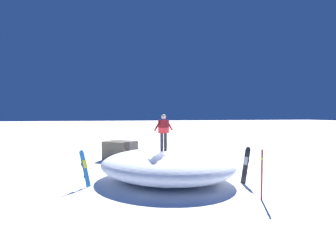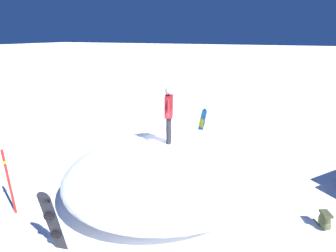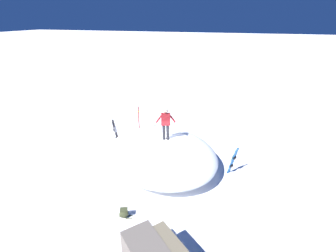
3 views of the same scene
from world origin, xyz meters
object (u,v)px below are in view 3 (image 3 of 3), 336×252
at_px(snowboarder_standing, 166,122).
at_px(trail_marker_pole, 139,119).
at_px(snowboard_secondary_upright, 233,160).
at_px(backpack_near, 124,213).
at_px(snowboard_primary_upright, 116,132).

distance_m(snowboarder_standing, trail_marker_pole, 4.58).
xyz_separation_m(snowboard_secondary_upright, trail_marker_pole, (-6.43, 3.20, 0.15)).
bearing_deg(backpack_near, snowboarder_standing, 85.59).
xyz_separation_m(backpack_near, trail_marker_pole, (-2.62, 7.49, 0.74)).
relative_size(snowboard_secondary_upright, trail_marker_pole, 0.86).
height_order(snowboard_primary_upright, backpack_near, snowboard_primary_upright).
distance_m(snowboarder_standing, snowboard_secondary_upright, 3.82).
xyz_separation_m(snowboarder_standing, backpack_near, (-0.33, -4.30, -2.18)).
distance_m(snowboarder_standing, snowboard_primary_upright, 4.04).
bearing_deg(trail_marker_pole, snowboard_secondary_upright, -26.43).
distance_m(backpack_near, trail_marker_pole, 7.97).
distance_m(snowboard_primary_upright, backpack_near, 6.32).
xyz_separation_m(snowboard_primary_upright, trail_marker_pole, (0.61, 2.09, 0.11)).
distance_m(snowboarder_standing, backpack_near, 4.83).
bearing_deg(snowboarder_standing, trail_marker_pole, 132.78).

